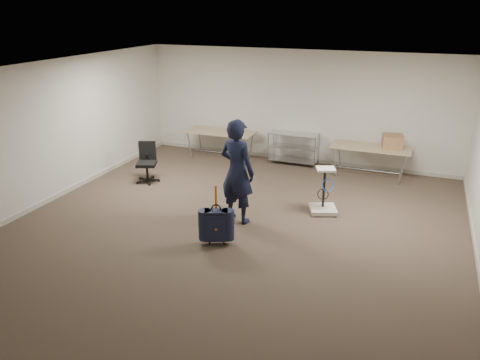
% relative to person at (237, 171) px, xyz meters
% --- Properties ---
extents(ground, '(9.00, 9.00, 0.00)m').
position_rel_person_xyz_m(ground, '(0.08, -0.59, -0.97)').
color(ground, '#443329').
rests_on(ground, ground).
extents(room_shell, '(8.00, 9.00, 9.00)m').
position_rel_person_xyz_m(room_shell, '(0.08, 0.79, -0.92)').
color(room_shell, silver).
rests_on(room_shell, ground).
extents(folding_table_left, '(1.80, 0.75, 0.73)m').
position_rel_person_xyz_m(folding_table_left, '(-1.82, 3.36, -0.29)').
color(folding_table_left, tan).
rests_on(folding_table_left, ground).
extents(folding_table_right, '(1.80, 0.75, 0.73)m').
position_rel_person_xyz_m(folding_table_right, '(1.98, 3.36, -0.29)').
color(folding_table_right, tan).
rests_on(folding_table_right, ground).
extents(wire_shelf, '(1.22, 0.47, 0.80)m').
position_rel_person_xyz_m(wire_shelf, '(0.08, 3.61, -0.53)').
color(wire_shelf, silver).
rests_on(wire_shelf, ground).
extents(person, '(0.80, 0.63, 1.94)m').
position_rel_person_xyz_m(person, '(0.00, 0.00, 0.00)').
color(person, black).
rests_on(person, ground).
extents(suitcase, '(0.44, 0.35, 1.05)m').
position_rel_person_xyz_m(suitcase, '(0.03, -1.00, -0.61)').
color(suitcase, black).
rests_on(suitcase, ground).
extents(office_chair, '(0.55, 0.56, 0.91)m').
position_rel_person_xyz_m(office_chair, '(-2.68, 1.18, -0.70)').
color(office_chair, black).
rests_on(office_chair, ground).
extents(equipment_cart, '(0.64, 0.64, 0.91)m').
position_rel_person_xyz_m(equipment_cart, '(1.42, 0.95, -0.73)').
color(equipment_cart, beige).
rests_on(equipment_cart, ground).
extents(cardboard_box, '(0.50, 0.41, 0.33)m').
position_rel_person_xyz_m(cardboard_box, '(2.44, 3.38, -0.08)').
color(cardboard_box, '#987B47').
rests_on(cardboard_box, folding_table_right).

